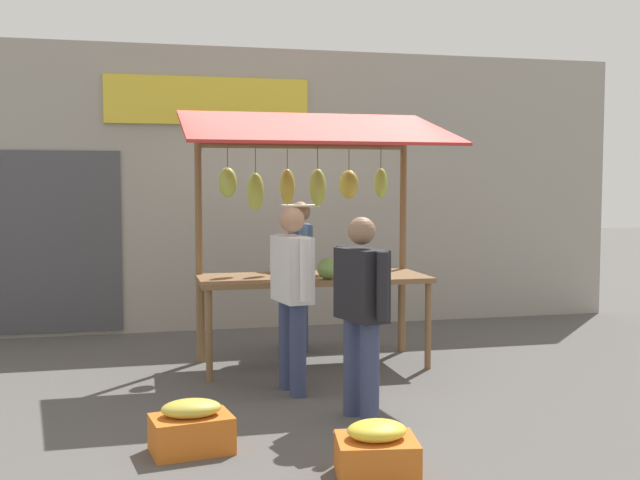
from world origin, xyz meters
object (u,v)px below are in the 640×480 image
object	(u,v)px
vendor_with_sunhat	(300,263)
shopper_with_shopping_bag	(292,287)
market_stall	(311,207)
produce_crate_side	(191,428)
produce_crate_near	(377,452)
shopper_in_grey_tee	(361,305)

from	to	relation	value
vendor_with_sunhat	shopper_with_shopping_bag	xyz separation A→B (m)	(0.42, 1.67, -0.02)
market_stall	produce_crate_side	distance (m)	2.94
vendor_with_sunhat	produce_crate_near	size ratio (longest dim) A/B	2.97
market_stall	shopper_in_grey_tee	distance (m)	1.93
shopper_in_grey_tee	produce_crate_near	distance (m)	1.37
vendor_with_sunhat	shopper_with_shopping_bag	world-z (taller)	vendor_with_sunhat
market_stall	produce_crate_side	bearing A→B (deg)	59.51
vendor_with_sunhat	produce_crate_side	bearing A→B (deg)	-17.61
market_stall	shopper_with_shopping_bag	bearing A→B (deg)	68.36
market_stall	shopper_in_grey_tee	xyz separation A→B (m)	(0.03, 1.81, -0.68)
produce_crate_near	vendor_with_sunhat	bearing A→B (deg)	-94.78
market_stall	produce_crate_side	size ratio (longest dim) A/B	4.40
vendor_with_sunhat	shopper_in_grey_tee	size ratio (longest dim) A/B	1.04
vendor_with_sunhat	produce_crate_near	xyz separation A→B (m)	(0.31, 3.67, -0.77)
shopper_in_grey_tee	produce_crate_near	world-z (taller)	shopper_in_grey_tee
produce_crate_near	produce_crate_side	bearing A→B (deg)	-34.41
shopper_in_grey_tee	shopper_with_shopping_bag	bearing A→B (deg)	7.53
vendor_with_sunhat	produce_crate_near	distance (m)	3.76
market_stall	shopper_with_shopping_bag	distance (m)	1.22
vendor_with_sunhat	shopper_in_grey_tee	world-z (taller)	vendor_with_sunhat
shopper_with_shopping_bag	market_stall	bearing A→B (deg)	-31.54
shopper_in_grey_tee	produce_crate_side	size ratio (longest dim) A/B	2.69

